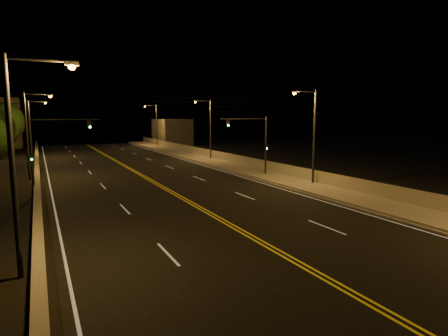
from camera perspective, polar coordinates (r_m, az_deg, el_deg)
name	(u,v)px	position (r m, az deg, el deg)	size (l,w,h in m)	color
road	(187,201)	(27.07, -5.71, -4.96)	(18.00, 120.00, 0.02)	black
sidewalk	(307,186)	(32.39, 12.46, -2.72)	(3.60, 120.00, 0.30)	gray
curb	(288,189)	(31.28, 9.79, -3.17)	(0.14, 120.00, 0.15)	gray
parapet_wall	(322,177)	(33.33, 14.71, -1.36)	(0.30, 120.00, 1.00)	#9F9784
jersey_barrier	(38,210)	(25.32, -26.49, -5.72)	(0.45, 120.00, 0.84)	#9F9784
distant_building_right	(172,132)	(81.08, -7.95, 5.49)	(6.00, 10.00, 5.37)	#6E685D
parapet_rail	(322,171)	(33.25, 14.74, -0.46)	(0.06, 0.06, 120.00)	black
lane_markings	(187,201)	(27.00, -5.65, -4.97)	(17.32, 116.00, 0.00)	silver
streetlight_1	(312,131)	(32.63, 13.20, 5.54)	(2.55, 0.28, 8.20)	#2D2D33
streetlight_2	(209,125)	(50.89, -2.38, 6.52)	(2.55, 0.28, 8.20)	#2D2D33
streetlight_3	(155,122)	(74.91, -10.45, 6.85)	(2.55, 0.28, 8.20)	#2D2D33
streetlight_4	(21,150)	(15.49, -28.58, 2.36)	(2.55, 0.28, 8.20)	#2D2D33
streetlight_5	(30,129)	(39.47, -27.46, 5.24)	(2.55, 0.28, 8.20)	#2D2D33
streetlight_6	(32,125)	(59.55, -27.21, 5.86)	(2.55, 0.28, 8.20)	#2D2D33
traffic_signal_right	(257,139)	(36.93, 5.07, 4.41)	(5.11, 0.31, 5.96)	#2D2D33
traffic_signal_left	(46,146)	(31.49, -25.50, 3.07)	(5.11, 0.31, 5.96)	#2D2D33
overhead_wires	(149,101)	(35.47, -11.43, 9.99)	(22.00, 0.03, 0.83)	black
tree_2	(0,131)	(60.38, -30.93, 4.87)	(4.67, 4.67, 6.33)	black
tree_3	(3,122)	(66.06, -30.60, 6.05)	(6.00, 6.00, 8.13)	black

